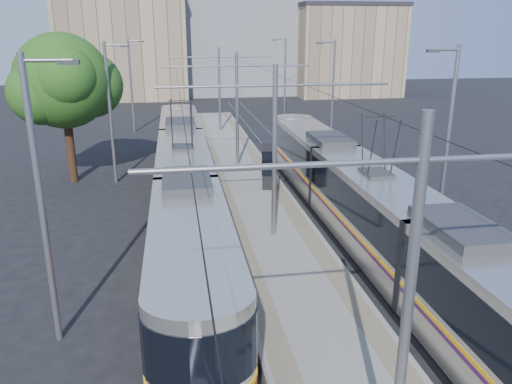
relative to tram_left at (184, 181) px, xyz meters
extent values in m
plane|color=black|center=(3.60, -11.84, -1.71)|extent=(160.00, 160.00, 0.00)
cube|color=gray|center=(3.60, 5.16, -1.56)|extent=(4.00, 50.00, 0.30)
cube|color=gray|center=(2.15, 5.16, -1.40)|extent=(0.70, 50.00, 0.01)
cube|color=gray|center=(5.05, 5.16, -1.40)|extent=(0.70, 50.00, 0.01)
cube|color=gray|center=(-0.72, 5.16, -1.69)|extent=(0.07, 70.00, 0.03)
cube|color=gray|center=(0.72, 5.16, -1.69)|extent=(0.07, 70.00, 0.03)
cube|color=gray|center=(6.48, 5.16, -1.69)|extent=(0.07, 70.00, 0.03)
cube|color=gray|center=(7.92, 5.16, -1.69)|extent=(0.07, 70.00, 0.03)
cube|color=black|center=(0.00, 0.00, -1.51)|extent=(2.30, 29.42, 0.40)
cube|color=beige|center=(0.00, 0.00, 0.14)|extent=(2.40, 27.82, 2.90)
cube|color=black|center=(0.00, 0.00, 0.64)|extent=(2.43, 27.82, 1.30)
cube|color=#F0A50C|center=(0.00, 0.00, -0.26)|extent=(2.43, 27.82, 0.12)
cube|color=#A32409|center=(0.00, 0.00, -0.76)|extent=(2.42, 27.82, 1.10)
cube|color=#2D2D30|center=(0.00, 0.00, 1.74)|extent=(1.68, 3.00, 0.30)
cube|color=black|center=(7.20, -5.70, -1.51)|extent=(2.30, 29.11, 0.40)
cube|color=beige|center=(7.20, -5.70, 0.14)|extent=(2.40, 27.51, 2.90)
cube|color=black|center=(7.20, -5.70, 0.64)|extent=(2.43, 27.51, 1.30)
cube|color=#F9AA0D|center=(7.20, -5.70, -0.26)|extent=(2.43, 27.51, 0.12)
cube|color=#401446|center=(7.20, -5.70, -0.41)|extent=(2.43, 27.51, 0.10)
cube|color=#2D2D30|center=(7.20, -5.70, 1.74)|extent=(1.68, 3.00, 0.30)
cylinder|color=gray|center=(3.60, -15.84, 2.09)|extent=(0.20, 0.20, 7.00)
cylinder|color=gray|center=(3.60, -15.84, 4.79)|extent=(9.20, 0.10, 0.10)
cylinder|color=gray|center=(3.60, -3.84, 2.09)|extent=(0.20, 0.20, 7.00)
cylinder|color=gray|center=(3.60, -3.84, 4.79)|extent=(9.20, 0.10, 0.10)
cylinder|color=gray|center=(3.60, 8.16, 2.09)|extent=(0.20, 0.20, 7.00)
cylinder|color=gray|center=(3.60, 8.16, 4.79)|extent=(9.20, 0.10, 0.10)
cylinder|color=gray|center=(3.60, 20.16, 2.09)|extent=(0.20, 0.20, 7.00)
cylinder|color=gray|center=(3.60, 20.16, 4.79)|extent=(9.20, 0.10, 0.10)
cylinder|color=black|center=(0.00, 5.16, 3.84)|extent=(0.02, 70.00, 0.02)
cylinder|color=black|center=(7.20, 5.16, 3.84)|extent=(0.02, 70.00, 0.02)
cylinder|color=gray|center=(-3.90, -9.84, 2.29)|extent=(0.18, 0.18, 8.00)
cube|color=#2D2D30|center=(-2.80, -9.84, 6.04)|extent=(0.50, 0.22, 0.12)
cylinder|color=gray|center=(-3.90, 6.16, 2.29)|extent=(0.18, 0.18, 8.00)
cube|color=#2D2D30|center=(-2.80, 6.16, 6.04)|extent=(0.50, 0.22, 0.12)
cylinder|color=gray|center=(-3.90, 22.16, 2.29)|extent=(0.18, 0.18, 8.00)
cube|color=#2D2D30|center=(-2.80, 22.16, 6.04)|extent=(0.50, 0.22, 0.12)
cylinder|color=gray|center=(11.10, -3.84, 2.29)|extent=(0.18, 0.18, 8.00)
cube|color=#2D2D30|center=(10.00, -3.84, 6.04)|extent=(0.50, 0.22, 0.12)
cylinder|color=gray|center=(11.10, 12.16, 2.29)|extent=(0.18, 0.18, 8.00)
cube|color=#2D2D30|center=(10.00, 12.16, 6.04)|extent=(0.50, 0.22, 0.12)
cylinder|color=gray|center=(11.10, 28.16, 2.29)|extent=(0.18, 0.18, 8.00)
cube|color=#2D2D30|center=(10.00, 28.16, 6.04)|extent=(0.50, 0.22, 0.12)
cube|color=black|center=(4.63, 2.83, -0.11)|extent=(0.88, 1.24, 2.60)
cube|color=black|center=(4.63, 2.83, 0.06)|extent=(0.93, 1.29, 1.36)
cylinder|color=#382314|center=(-6.40, 6.83, 0.06)|extent=(0.49, 0.49, 3.54)
sphere|color=#244E16|center=(-6.40, 6.83, 4.16)|extent=(5.31, 5.31, 5.31)
sphere|color=#244E16|center=(-5.07, 7.71, 3.82)|extent=(3.76, 3.76, 3.76)
cube|color=tan|center=(-6.40, 48.16, 4.64)|extent=(16.00, 12.00, 12.69)
cube|color=gray|center=(9.60, 52.16, 5.59)|extent=(18.00, 14.00, 14.60)
cube|color=tan|center=(23.60, 46.16, 4.16)|extent=(14.00, 10.00, 11.74)
cube|color=#262328|center=(23.60, 46.16, 10.29)|extent=(14.28, 10.20, 0.50)
camera|label=1|loc=(-0.29, -23.05, 6.73)|focal=35.00mm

